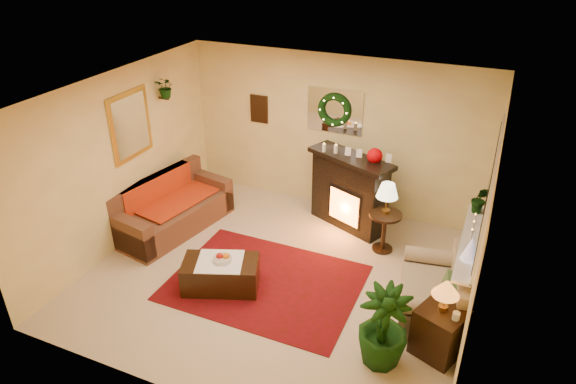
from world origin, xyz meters
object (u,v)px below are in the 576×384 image
at_px(side_table_round, 384,231).
at_px(end_table_square, 439,334).
at_px(fireplace, 349,194).
at_px(loveseat, 433,283).
at_px(coffee_table, 221,274).
at_px(sofa, 172,205).

distance_m(side_table_round, end_table_square, 2.09).
relative_size(fireplace, loveseat, 0.97).
relative_size(side_table_round, coffee_table, 0.63).
xyz_separation_m(fireplace, end_table_square, (1.79, -2.27, -0.28)).
distance_m(sofa, fireplace, 2.79).
relative_size(sofa, loveseat, 1.51).
bearing_deg(side_table_round, sofa, -167.22).
distance_m(fireplace, coffee_table, 2.50).
distance_m(fireplace, end_table_square, 2.91).
xyz_separation_m(loveseat, side_table_round, (-0.89, 1.09, -0.09)).
relative_size(sofa, fireplace, 1.55).
bearing_deg(loveseat, coffee_table, -175.47).
distance_m(side_table_round, coffee_table, 2.49).
relative_size(loveseat, end_table_square, 2.15).
bearing_deg(sofa, coffee_table, -24.19).
distance_m(fireplace, side_table_round, 0.89).
relative_size(fireplace, end_table_square, 2.10).
bearing_deg(side_table_round, coffee_table, -135.34).
bearing_deg(fireplace, coffee_table, -92.34).
relative_size(sofa, end_table_square, 3.26).
bearing_deg(end_table_square, sofa, 166.21).
height_order(sofa, side_table_round, sofa).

